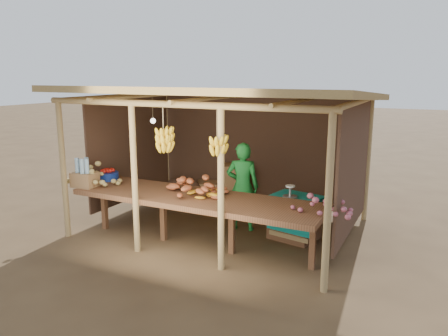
% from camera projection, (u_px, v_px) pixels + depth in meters
% --- Properties ---
extents(ground, '(60.00, 60.00, 0.00)m').
position_uv_depth(ground, '(224.00, 227.00, 7.54)').
color(ground, brown).
rests_on(ground, ground).
extents(stall_structure, '(4.70, 3.50, 2.43)m').
position_uv_depth(stall_structure, '(227.00, 115.00, 7.20)').
color(stall_structure, tan).
rests_on(stall_structure, ground).
extents(counter, '(3.90, 1.05, 0.80)m').
position_uv_depth(counter, '(196.00, 200.00, 6.55)').
color(counter, brown).
rests_on(counter, ground).
extents(potato_heap, '(0.92, 0.59, 0.36)m').
position_uv_depth(potato_heap, '(97.00, 173.00, 7.24)').
color(potato_heap, tan).
rests_on(potato_heap, counter).
extents(sweet_potato_heap, '(1.07, 0.82, 0.36)m').
position_uv_depth(sweet_potato_heap, '(192.00, 184.00, 6.57)').
color(sweet_potato_heap, '#A9512B').
rests_on(sweet_potato_heap, counter).
extents(onion_heap, '(0.91, 0.68, 0.36)m').
position_uv_depth(onion_heap, '(323.00, 199.00, 5.74)').
color(onion_heap, '#B95A6C').
rests_on(onion_heap, counter).
extents(banana_pile, '(0.54, 0.35, 0.34)m').
position_uv_depth(banana_pile, '(203.00, 185.00, 6.51)').
color(banana_pile, yellow).
rests_on(banana_pile, counter).
extents(tomato_basin, '(0.37, 0.37, 0.20)m').
position_uv_depth(tomato_basin, '(108.00, 175.00, 7.56)').
color(tomato_basin, navy).
rests_on(tomato_basin, counter).
extents(bottle_box, '(0.40, 0.33, 0.47)m').
position_uv_depth(bottle_box, '(85.00, 176.00, 7.06)').
color(bottle_box, olive).
rests_on(bottle_box, counter).
extents(vendor, '(0.62, 0.50, 1.50)m').
position_uv_depth(vendor, '(243.00, 187.00, 7.30)').
color(vendor, '#1B7C2D').
rests_on(vendor, ground).
extents(tarp_crate, '(0.87, 0.79, 0.91)m').
position_uv_depth(tarp_crate, '(294.00, 216.00, 6.97)').
color(tarp_crate, brown).
rests_on(tarp_crate, ground).
extents(carton_stack, '(1.21, 0.57, 0.83)m').
position_uv_depth(carton_stack, '(227.00, 187.00, 8.75)').
color(carton_stack, olive).
rests_on(carton_stack, ground).
extents(burlap_sacks, '(0.85, 0.45, 0.60)m').
position_uv_depth(burlap_sacks, '(183.00, 191.00, 8.88)').
color(burlap_sacks, '#4D3324').
rests_on(burlap_sacks, ground).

